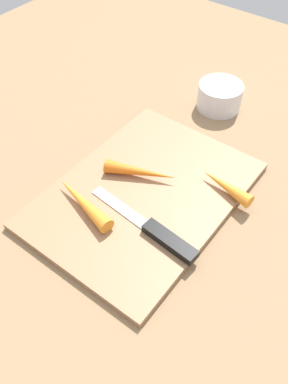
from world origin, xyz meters
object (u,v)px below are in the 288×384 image
at_px(carrot_medium, 141,172).
at_px(small_bowl, 220,96).
at_px(carrot_shortest, 226,186).
at_px(knife, 163,236).
at_px(carrot_longest, 83,202).
at_px(cutting_board, 144,194).

xyz_separation_m(carrot_medium, small_bowl, (-0.26, -0.00, 0.00)).
distance_m(carrot_medium, small_bowl, 0.26).
bearing_deg(carrot_shortest, knife, 87.96).
bearing_deg(knife, carrot_longest, 16.10).
bearing_deg(carrot_medium, carrot_longest, -130.12).
height_order(cutting_board, carrot_medium, carrot_medium).
relative_size(carrot_longest, carrot_shortest, 1.35).
height_order(carrot_longest, small_bowl, small_bowl).
height_order(cutting_board, small_bowl, small_bowl).
relative_size(knife, carrot_medium, 1.65).
xyz_separation_m(cutting_board, carrot_longest, (0.08, -0.06, 0.02)).
xyz_separation_m(knife, carrot_longest, (0.03, -0.13, 0.01)).
distance_m(carrot_medium, carrot_shortest, 0.14).
xyz_separation_m(cutting_board, carrot_shortest, (-0.08, 0.10, 0.02)).
relative_size(carrot_medium, carrot_longest, 0.96).
bearing_deg(carrot_medium, cutting_board, -67.57).
height_order(carrot_medium, carrot_shortest, same).
height_order(cutting_board, knife, knife).
distance_m(cutting_board, carrot_medium, 0.04).
relative_size(cutting_board, carrot_medium, 2.96).
xyz_separation_m(carrot_longest, carrot_shortest, (-0.16, 0.16, -0.00)).
bearing_deg(carrot_longest, cutting_board, -112.32).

